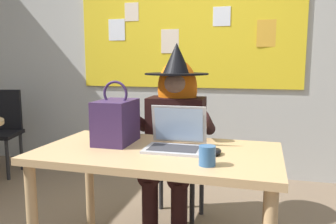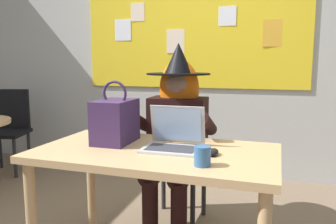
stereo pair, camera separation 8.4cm
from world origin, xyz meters
name	(u,v)px [view 1 (the left image)]	position (x,y,z in m)	size (l,w,h in m)	color
wall_back_bulletin	(187,49)	(0.00, 1.90, 1.37)	(5.53, 2.07, 2.70)	#B2B2AD
desk_main	(158,166)	(0.22, 0.02, 0.64)	(1.36, 0.77, 0.74)	tan
chair_at_desk	(178,156)	(0.17, 0.75, 0.50)	(0.44, 0.44, 0.89)	#2D3347
person_costumed	(175,124)	(0.17, 0.63, 0.77)	(0.60, 0.70, 1.36)	black
laptop	(176,139)	(0.31, 0.08, 0.79)	(0.33, 0.28, 0.24)	#B7B7BC
computer_mouse	(216,151)	(0.54, 0.00, 0.75)	(0.06, 0.10, 0.03)	black
handbag	(116,121)	(-0.07, 0.11, 0.87)	(0.20, 0.30, 0.38)	#38234C
coffee_mug	(207,156)	(0.53, -0.20, 0.78)	(0.08, 0.08, 0.10)	#336099
chair_spare_by_window	(1,127)	(-1.97, 1.32, 0.52)	(0.52, 0.52, 0.92)	black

